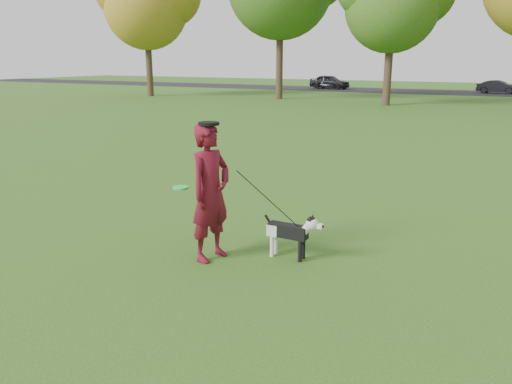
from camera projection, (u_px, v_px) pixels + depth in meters
The scene contains 7 objects.
ground at pixel (252, 256), 7.37m from camera, with size 120.00×120.00×0.00m, color #285116.
road at pixel (474, 93), 41.69m from camera, with size 120.00×7.00×0.02m, color black.
man at pixel (211, 193), 7.05m from camera, with size 0.72×0.47×1.98m, color #5A0C18.
dog at pixel (292, 231), 7.18m from camera, with size 0.93×0.19×0.70m.
car_left at pixel (330, 82), 47.16m from camera, with size 1.53×3.81×1.30m, color black.
car_mid at pixel (498, 87), 40.77m from camera, with size 1.12×3.22×1.06m, color black.
man_held_items at pixel (269, 200), 6.90m from camera, with size 1.72×0.76×1.52m.
Camera 1 is at (3.21, -6.08, 2.83)m, focal length 35.00 mm.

